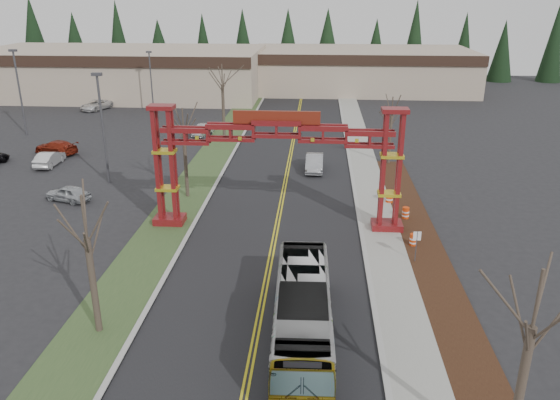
# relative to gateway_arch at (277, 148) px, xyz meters

# --- Properties ---
(ground) EXTENTS (200.00, 200.00, 0.00)m
(ground) POSITION_rel_gateway_arch_xyz_m (-0.00, -18.00, -5.98)
(ground) COLOR black
(ground) RESTS_ON ground
(road) EXTENTS (12.00, 110.00, 0.02)m
(road) POSITION_rel_gateway_arch_xyz_m (-0.00, 7.00, -5.97)
(road) COLOR black
(road) RESTS_ON ground
(lane_line_left) EXTENTS (0.12, 100.00, 0.01)m
(lane_line_left) POSITION_rel_gateway_arch_xyz_m (-0.12, 7.00, -5.96)
(lane_line_left) COLOR gold
(lane_line_left) RESTS_ON road
(lane_line_right) EXTENTS (0.12, 100.00, 0.01)m
(lane_line_right) POSITION_rel_gateway_arch_xyz_m (0.12, 7.00, -5.96)
(lane_line_right) COLOR gold
(lane_line_right) RESTS_ON road
(curb_right) EXTENTS (0.30, 110.00, 0.15)m
(curb_right) POSITION_rel_gateway_arch_xyz_m (6.15, 7.00, -5.91)
(curb_right) COLOR #A9A8A4
(curb_right) RESTS_ON ground
(sidewalk_right) EXTENTS (2.60, 110.00, 0.14)m
(sidewalk_right) POSITION_rel_gateway_arch_xyz_m (7.60, 7.00, -5.91)
(sidewalk_right) COLOR gray
(sidewalk_right) RESTS_ON ground
(landscape_strip) EXTENTS (2.60, 50.00, 0.12)m
(landscape_strip) POSITION_rel_gateway_arch_xyz_m (10.20, -8.00, -5.92)
(landscape_strip) COLOR black
(landscape_strip) RESTS_ON ground
(grass_median) EXTENTS (4.00, 110.00, 0.08)m
(grass_median) POSITION_rel_gateway_arch_xyz_m (-8.00, 7.00, -5.94)
(grass_median) COLOR #344C26
(grass_median) RESTS_ON ground
(curb_left) EXTENTS (0.30, 110.00, 0.15)m
(curb_left) POSITION_rel_gateway_arch_xyz_m (-6.15, 7.00, -5.91)
(curb_left) COLOR #A9A8A4
(curb_left) RESTS_ON ground
(gateway_arch) EXTENTS (18.20, 1.60, 8.90)m
(gateway_arch) POSITION_rel_gateway_arch_xyz_m (0.00, 0.00, 0.00)
(gateway_arch) COLOR #5A120B
(gateway_arch) RESTS_ON ground
(retail_building_west) EXTENTS (46.00, 22.30, 7.50)m
(retail_building_west) POSITION_rel_gateway_arch_xyz_m (-30.00, 53.96, -2.22)
(retail_building_west) COLOR tan
(retail_building_west) RESTS_ON ground
(retail_building_east) EXTENTS (38.00, 20.30, 7.00)m
(retail_building_east) POSITION_rel_gateway_arch_xyz_m (10.00, 61.95, -2.47)
(retail_building_east) COLOR tan
(retail_building_east) RESTS_ON ground
(conifer_treeline) EXTENTS (116.10, 5.60, 13.00)m
(conifer_treeline) POSITION_rel_gateway_arch_xyz_m (0.25, 74.00, 0.50)
(conifer_treeline) COLOR black
(conifer_treeline) RESTS_ON ground
(transit_bus) EXTENTS (2.94, 11.36, 3.15)m
(transit_bus) POSITION_rel_gateway_arch_xyz_m (2.34, -13.94, -4.41)
(transit_bus) COLOR #9C9DA3
(transit_bus) RESTS_ON ground
(silver_sedan) EXTENTS (1.67, 4.74, 1.56)m
(silver_sedan) POSITION_rel_gateway_arch_xyz_m (2.58, 13.83, -5.20)
(silver_sedan) COLOR #A5A8AD
(silver_sedan) RESTS_ON ground
(parked_car_near_a) EXTENTS (4.20, 2.73, 1.33)m
(parked_car_near_a) POSITION_rel_gateway_arch_xyz_m (-17.60, 4.06, -5.32)
(parked_car_near_a) COLOR #B5BABE
(parked_car_near_a) RESTS_ON ground
(parked_car_near_b) EXTENTS (1.69, 4.46, 1.45)m
(parked_car_near_b) POSITION_rel_gateway_arch_xyz_m (-23.72, 13.52, -5.26)
(parked_car_near_b) COLOR silver
(parked_car_near_b) RESTS_ON ground
(parked_car_mid_a) EXTENTS (5.40, 3.77, 1.45)m
(parked_car_mid_a) POSITION_rel_gateway_arch_xyz_m (-25.01, 17.72, -5.26)
(parked_car_mid_a) COLOR maroon
(parked_car_mid_a) RESTS_ON ground
(parked_car_far_a) EXTENTS (2.25, 4.25, 1.33)m
(parked_car_far_a) POSITION_rel_gateway_arch_xyz_m (-11.00, 26.94, -5.32)
(parked_car_far_a) COLOR #A2A6A9
(parked_car_far_a) RESTS_ON ground
(parked_car_far_b) EXTENTS (4.06, 5.71, 1.45)m
(parked_car_far_b) POSITION_rel_gateway_arch_xyz_m (-29.77, 40.95, -5.26)
(parked_car_far_b) COLOR white
(parked_car_far_b) RESTS_ON ground
(bare_tree_median_near) EXTENTS (3.36, 3.36, 7.40)m
(bare_tree_median_near) POSITION_rel_gateway_arch_xyz_m (-8.00, -13.90, -0.83)
(bare_tree_median_near) COLOR #382D26
(bare_tree_median_near) RESTS_ON ground
(bare_tree_median_mid) EXTENTS (2.99, 2.99, 7.55)m
(bare_tree_median_mid) POSITION_rel_gateway_arch_xyz_m (-8.00, 5.73, -0.44)
(bare_tree_median_mid) COLOR #382D26
(bare_tree_median_mid) RESTS_ON ground
(bare_tree_median_far) EXTENTS (3.43, 3.43, 8.76)m
(bare_tree_median_far) POSITION_rel_gateway_arch_xyz_m (-8.00, 24.47, 0.47)
(bare_tree_median_far) COLOR #382D26
(bare_tree_median_far) RESTS_ON ground
(bare_tree_right_near) EXTENTS (3.25, 3.25, 8.06)m
(bare_tree_right_near) POSITION_rel_gateway_arch_xyz_m (10.00, -21.10, -0.11)
(bare_tree_right_near) COLOR #382D26
(bare_tree_right_near) RESTS_ON ground
(bare_tree_right_far) EXTENTS (2.88, 2.88, 6.77)m
(bare_tree_right_far) POSITION_rel_gateway_arch_xyz_m (10.00, 16.55, -1.15)
(bare_tree_right_far) COLOR #382D26
(bare_tree_right_far) RESTS_ON ground
(light_pole_near) EXTENTS (0.85, 0.43, 9.83)m
(light_pole_near) POSITION_rel_gateway_arch_xyz_m (-15.96, 8.87, -0.30)
(light_pole_near) COLOR #3F3F44
(light_pole_near) RESTS_ON ground
(light_pole_mid) EXTENTS (0.87, 0.44, 10.06)m
(light_pole_mid) POSITION_rel_gateway_arch_xyz_m (-32.52, 25.74, -0.16)
(light_pole_mid) COLOR #3F3F44
(light_pole_mid) RESTS_ON ground
(light_pole_far) EXTENTS (0.75, 0.37, 8.64)m
(light_pole_far) POSITION_rel_gateway_arch_xyz_m (-20.72, 39.26, -0.99)
(light_pole_far) COLOR #3F3F44
(light_pole_far) RESTS_ON ground
(street_sign) EXTENTS (0.49, 0.07, 2.17)m
(street_sign) POSITION_rel_gateway_arch_xyz_m (9.23, -5.13, -4.42)
(street_sign) COLOR #3F3F44
(street_sign) RESTS_ON ground
(barrel_south) EXTENTS (0.50, 0.50, 0.92)m
(barrel_south) POSITION_rel_gateway_arch_xyz_m (9.48, -2.73, -5.52)
(barrel_south) COLOR red
(barrel_south) RESTS_ON ground
(barrel_mid) EXTENTS (0.53, 0.53, 0.99)m
(barrel_mid) POSITION_rel_gateway_arch_xyz_m (9.64, 2.04, -5.49)
(barrel_mid) COLOR red
(barrel_mid) RESTS_ON ground
(barrel_north) EXTENTS (0.60, 0.60, 1.11)m
(barrel_north) POSITION_rel_gateway_arch_xyz_m (8.80, 5.37, -5.43)
(barrel_north) COLOR red
(barrel_north) RESTS_ON ground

